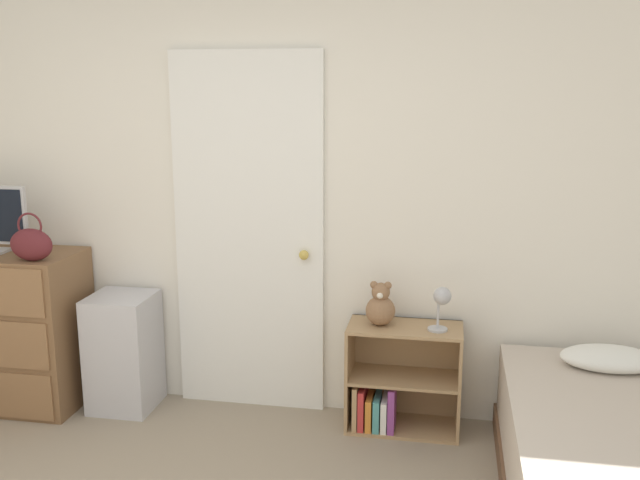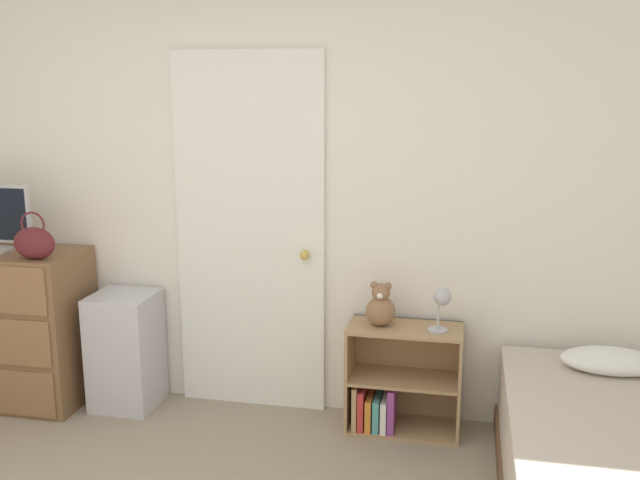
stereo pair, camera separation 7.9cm
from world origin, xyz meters
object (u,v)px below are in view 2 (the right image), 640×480
object	(u,v)px
bookshelf	(395,386)
desk_lamp	(442,302)
handbag	(34,243)
dresser	(10,326)
teddy_bear	(381,307)
storage_bin	(126,350)

from	to	relation	value
bookshelf	desk_lamp	xyz separation A→B (m)	(0.24, -0.05, 0.52)
handbag	bookshelf	world-z (taller)	handbag
dresser	bookshelf	size ratio (longest dim) A/B	1.49
dresser	desk_lamp	bearing A→B (deg)	1.04
desk_lamp	teddy_bear	bearing A→B (deg)	172.56
bookshelf	desk_lamp	distance (m)	0.58
dresser	desk_lamp	distance (m)	2.58
bookshelf	teddy_bear	size ratio (longest dim) A/B	2.52
storage_bin	teddy_bear	world-z (taller)	teddy_bear
handbag	bookshelf	size ratio (longest dim) A/B	0.44
desk_lamp	handbag	bearing A→B (deg)	-175.10
storage_bin	bookshelf	world-z (taller)	storage_bin
dresser	teddy_bear	bearing A→B (deg)	2.29
storage_bin	bookshelf	size ratio (longest dim) A/B	1.11
dresser	bookshelf	bearing A→B (deg)	2.31
teddy_bear	desk_lamp	distance (m)	0.34
storage_bin	bookshelf	bearing A→B (deg)	1.04
bookshelf	teddy_bear	distance (m)	0.47
storage_bin	teddy_bear	size ratio (longest dim) A/B	2.79
teddy_bear	desk_lamp	xyz separation A→B (m)	(0.33, -0.04, 0.06)
teddy_bear	dresser	bearing A→B (deg)	-177.71
dresser	bookshelf	distance (m)	2.33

